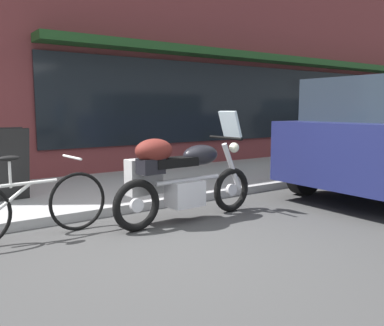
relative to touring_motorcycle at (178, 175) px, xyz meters
The scene contains 6 objects.
ground_plane 1.06m from the touring_motorcycle, 132.22° to the right, with size 80.00×80.00×0.00m, color #3A3A3A.
storefront_building 9.33m from the touring_motorcycle, 24.56° to the left, with size 25.36×0.90×6.92m.
sidewalk_curb 8.69m from the touring_motorcycle, 14.19° to the left, with size 30.00×2.83×0.12m.
touring_motorcycle is the anchor object (origin of this frame).
parked_bicycle 1.74m from the touring_motorcycle, 169.21° to the left, with size 1.75×0.48×0.93m.
sandwich_board_sign 2.52m from the touring_motorcycle, 129.24° to the left, with size 0.55×0.43×1.02m.
Camera 1 is at (-2.15, -3.56, 1.42)m, focal length 38.30 mm.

